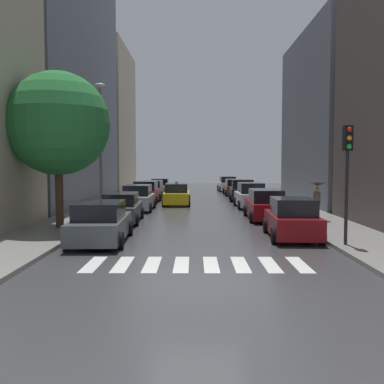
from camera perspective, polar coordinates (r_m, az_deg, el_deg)
name	(u,v)px	position (r m, az deg, el deg)	size (l,w,h in m)	color
ground_plane	(195,203)	(35.33, 0.40, -1.40)	(28.00, 72.00, 0.04)	#3B3B3D
sidewalk_left	(115,201)	(35.90, -10.04, -1.22)	(3.00, 72.00, 0.15)	gray
sidewalk_right	(276,202)	(35.92, 10.82, -1.23)	(3.00, 72.00, 0.15)	gray
crosswalk_stripes	(196,264)	(13.57, 0.56, -9.40)	(6.75, 2.20, 0.01)	silver
building_left_mid	(54,53)	(37.37, -17.51, 16.86)	(6.00, 21.15, 23.46)	slate
building_left_far	(103,120)	(54.43, -11.45, 9.14)	(6.00, 13.43, 16.76)	#B2A38C
building_right_mid	(340,119)	(35.51, 18.68, 8.93)	(6.00, 14.24, 12.94)	slate
parked_car_left_nearest	(101,223)	(17.64, -11.79, -3.98)	(2.27, 4.85, 1.61)	#474C51
parked_car_left_second	(122,208)	(23.56, -9.13, -2.10)	(2.18, 4.81, 1.56)	#474C51
parked_car_left_third	(138,198)	(29.41, -7.01, -0.84)	(2.07, 4.46, 1.71)	#B2B7BF
parked_car_left_fourth	(146,193)	(35.31, -5.97, -0.08)	(2.19, 4.30, 1.73)	maroon
parked_car_left_fifth	(153,189)	(41.18, -5.13, 0.36)	(2.24, 4.57, 1.57)	brown
parked_car_left_sixth	(160,186)	(47.15, -4.14, 0.76)	(2.19, 4.49, 1.54)	brown
parked_car_right_nearest	(292,219)	(18.63, 12.89, -3.50)	(2.19, 4.26, 1.68)	maroon
parked_car_right_second	(265,205)	(24.71, 9.51, -1.72)	(2.13, 4.78, 1.69)	maroon
parked_car_right_third	(250,196)	(31.16, 7.59, -0.54)	(2.08, 4.34, 1.78)	silver
parked_car_right_fourth	(242,191)	(37.34, 6.54, 0.16)	(2.33, 4.29, 1.80)	black
parked_car_right_fifth	(234,188)	(43.82, 5.51, 0.57)	(2.09, 4.66, 1.61)	brown
parked_car_right_sixth	(227,184)	(50.10, 4.62, 1.00)	(2.19, 4.21, 1.70)	silver
taxi_midroad	(177,195)	(33.28, -2.00, -0.35)	(2.11, 4.70, 1.81)	yellow
pedestrian_foreground	(317,193)	(23.74, 15.94, -0.14)	(0.96, 0.96, 1.98)	brown
street_tree_left	(58,124)	(21.23, -17.02, 8.48)	(4.74, 4.74, 7.15)	#513823
traffic_light_right_corner	(348,158)	(16.76, 19.56, 4.17)	(0.30, 0.42, 4.30)	black
lamp_post_left	(100,140)	(26.35, -11.81, 6.66)	(0.60, 0.28, 7.62)	#595B60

